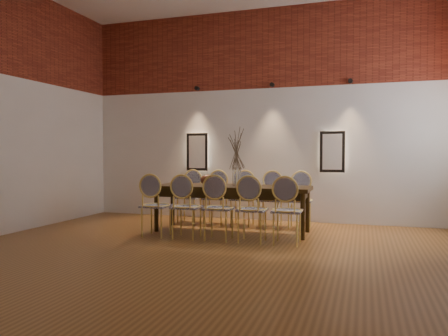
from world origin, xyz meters
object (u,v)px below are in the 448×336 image
(chair_near_e, at_px, (287,211))
(chair_far_d, at_px, (270,200))
(dining_table, at_px, (232,209))
(chair_far_c, at_px, (242,199))
(chair_far_a, at_px, (189,197))
(bowl, at_px, (208,180))
(book, at_px, (217,184))
(chair_far_b, at_px, (215,198))
(chair_near_b, at_px, (187,207))
(vase, at_px, (237,177))
(chair_near_c, at_px, (219,208))
(chair_near_a, at_px, (156,206))
(chair_far_e, at_px, (300,201))
(chair_near_d, at_px, (252,209))

(chair_near_e, relative_size, chair_far_d, 1.00)
(dining_table, xyz_separation_m, chair_far_c, (-0.01, 0.69, 0.09))
(chair_far_a, relative_size, bowl, 3.92)
(bowl, xyz_separation_m, book, (0.10, 0.15, -0.07))
(chair_near_e, xyz_separation_m, chair_far_b, (-1.53, 1.35, 0.00))
(chair_near_b, distance_m, chair_far_c, 1.46)
(vase, bearing_deg, chair_near_c, -96.32)
(chair_near_a, height_order, chair_far_d, same)
(chair_far_c, bearing_deg, chair_far_a, -0.00)
(chair_near_e, height_order, chair_far_e, same)
(book, bearing_deg, vase, -14.71)
(chair_near_c, bearing_deg, bowl, 121.62)
(dining_table, height_order, book, book)
(chair_far_c, distance_m, vase, 0.81)
(chair_near_a, height_order, chair_far_c, same)
(chair_far_c, bearing_deg, chair_near_e, 126.35)
(chair_far_d, bearing_deg, chair_far_a, -0.00)
(chair_near_c, height_order, chair_far_e, same)
(dining_table, xyz_separation_m, chair_near_e, (1.02, -0.67, 0.09))
(chair_far_d, bearing_deg, chair_near_b, 53.65)
(chair_near_c, bearing_deg, book, 109.95)
(dining_table, height_order, chair_near_c, chair_near_c)
(chair_far_d, height_order, bowl, chair_far_d)
(chair_near_b, relative_size, chair_far_a, 1.00)
(chair_far_e, height_order, vase, vase)
(vase, bearing_deg, chair_far_c, 97.86)
(chair_near_d, height_order, book, chair_near_d)
(chair_far_a, height_order, chair_far_c, same)
(chair_near_e, distance_m, vase, 1.23)
(chair_near_d, bearing_deg, chair_far_d, 90.00)
(chair_near_c, relative_size, chair_far_a, 1.00)
(chair_near_a, height_order, chair_near_e, same)
(dining_table, distance_m, chair_far_b, 0.86)
(chair_far_d, bearing_deg, chair_near_a, 42.17)
(chair_near_a, distance_m, chair_far_d, 2.04)
(chair_far_b, bearing_deg, dining_table, 126.35)
(chair_far_a, bearing_deg, chair_near_a, 90.00)
(chair_far_d, distance_m, chair_far_e, 0.50)
(chair_near_d, relative_size, chair_far_b, 1.00)
(bowl, bearing_deg, chair_far_c, 62.76)
(chair_near_c, height_order, chair_far_b, same)
(chair_far_a, bearing_deg, dining_table, 145.81)
(chair_near_e, bearing_deg, chair_far_d, 110.20)
(chair_near_d, height_order, chair_far_b, same)
(chair_far_d, bearing_deg, dining_table, 53.65)
(chair_near_b, relative_size, chair_near_c, 1.00)
(chair_far_e, bearing_deg, dining_table, 34.19)
(chair_near_a, distance_m, bowl, 0.96)
(chair_near_b, distance_m, chair_far_a, 1.46)
(chair_far_b, relative_size, chair_far_e, 1.00)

